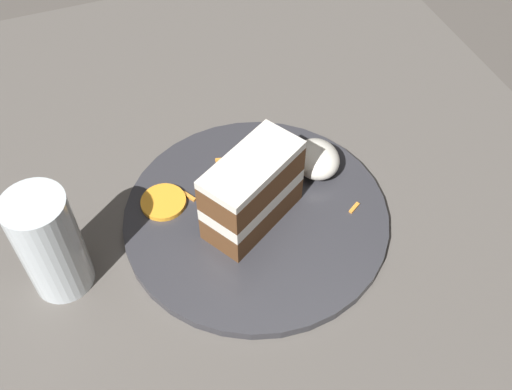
{
  "coord_description": "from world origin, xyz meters",
  "views": [
    {
      "loc": [
        -0.35,
        0.09,
        0.56
      ],
      "look_at": [
        0.02,
        -0.05,
        0.07
      ],
      "focal_mm": 42.0,
      "sensor_mm": 36.0,
      "label": 1
    }
  ],
  "objects_px": {
    "drinking_glass": "(52,249)",
    "plate": "(256,216)",
    "cake_slice": "(252,191)",
    "cream_dollop": "(317,159)",
    "orange_garnish": "(163,202)"
  },
  "relations": [
    {
      "from": "drinking_glass",
      "to": "plate",
      "type": "bearing_deg",
      "value": -89.45
    },
    {
      "from": "cake_slice",
      "to": "cream_dollop",
      "type": "relative_size",
      "value": 2.14
    },
    {
      "from": "orange_garnish",
      "to": "drinking_glass",
      "type": "relative_size",
      "value": 0.41
    },
    {
      "from": "cake_slice",
      "to": "cream_dollop",
      "type": "distance_m",
      "value": 0.1
    },
    {
      "from": "cream_dollop",
      "to": "orange_garnish",
      "type": "distance_m",
      "value": 0.18
    },
    {
      "from": "cream_dollop",
      "to": "cake_slice",
      "type": "bearing_deg",
      "value": 112.69
    },
    {
      "from": "plate",
      "to": "cake_slice",
      "type": "bearing_deg",
      "value": 123.12
    },
    {
      "from": "cake_slice",
      "to": "cream_dollop",
      "type": "height_order",
      "value": "cake_slice"
    },
    {
      "from": "plate",
      "to": "drinking_glass",
      "type": "height_order",
      "value": "drinking_glass"
    },
    {
      "from": "cream_dollop",
      "to": "orange_garnish",
      "type": "relative_size",
      "value": 1.14
    },
    {
      "from": "plate",
      "to": "drinking_glass",
      "type": "distance_m",
      "value": 0.21
    },
    {
      "from": "plate",
      "to": "cake_slice",
      "type": "xyz_separation_m",
      "value": [
        -0.0,
        0.01,
        0.05
      ]
    },
    {
      "from": "cream_dollop",
      "to": "drinking_glass",
      "type": "xyz_separation_m",
      "value": [
        -0.04,
        0.3,
        0.02
      ]
    },
    {
      "from": "cake_slice",
      "to": "cream_dollop",
      "type": "bearing_deg",
      "value": -98.05
    },
    {
      "from": "cake_slice",
      "to": "orange_garnish",
      "type": "height_order",
      "value": "cake_slice"
    }
  ]
}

